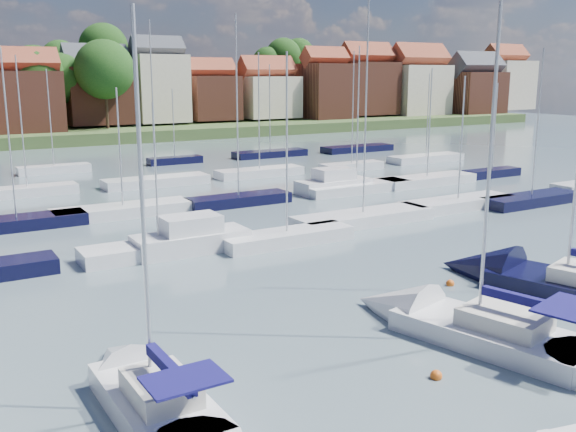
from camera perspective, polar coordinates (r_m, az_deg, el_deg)
ground at (r=59.65m, az=-11.13°, el=2.07°), size 260.00×260.00×0.00m
sailboat_left at (r=22.28m, az=-12.50°, el=-15.12°), size 2.79×9.97×13.57m
sailboat_centre at (r=27.90m, az=14.75°, el=-9.44°), size 6.14×12.46×16.35m
sailboat_navy at (r=34.82m, az=21.55°, el=-5.49°), size 7.24×13.67×18.24m
buoy_c at (r=24.10m, az=13.02°, el=-13.88°), size 0.43×0.43×0.43m
buoy_e at (r=34.02m, az=14.21°, el=-6.00°), size 0.43×0.43×0.43m
marina_field at (r=55.79m, az=-7.62°, el=1.93°), size 79.62×41.41×15.93m
far_shore_town at (r=149.76m, az=-22.58°, el=9.30°), size 212.46×90.00×22.27m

